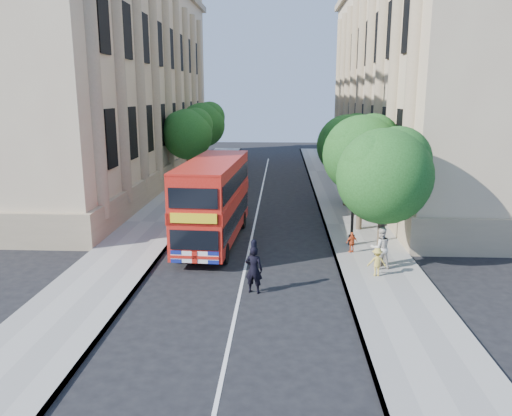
# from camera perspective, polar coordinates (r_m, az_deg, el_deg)

# --- Properties ---
(ground) EXTENTS (120.00, 120.00, 0.00)m
(ground) POSITION_cam_1_polar(r_m,az_deg,el_deg) (19.26, -1.84, -9.61)
(ground) COLOR black
(ground) RESTS_ON ground
(pavement_right) EXTENTS (3.50, 80.00, 0.12)m
(pavement_right) POSITION_cam_1_polar(r_m,az_deg,el_deg) (28.98, 11.24, -1.94)
(pavement_right) COLOR gray
(pavement_right) RESTS_ON ground
(pavement_left) EXTENTS (3.50, 80.00, 0.12)m
(pavement_left) POSITION_cam_1_polar(r_m,az_deg,el_deg) (29.58, -11.39, -1.65)
(pavement_left) COLOR gray
(pavement_left) RESTS_ON ground
(building_right) EXTENTS (12.00, 38.00, 18.00)m
(building_right) POSITION_cam_1_polar(r_m,az_deg,el_deg) (43.52, 19.98, 14.33)
(building_right) COLOR tan
(building_right) RESTS_ON ground
(building_left) EXTENTS (12.00, 38.00, 18.00)m
(building_left) POSITION_cam_1_polar(r_m,az_deg,el_deg) (44.47, -17.79, 14.44)
(building_left) COLOR tan
(building_left) RESTS_ON ground
(tree_right_near) EXTENTS (4.00, 4.00, 6.08)m
(tree_right_near) POSITION_cam_1_polar(r_m,az_deg,el_deg) (21.43, 14.58, 4.12)
(tree_right_near) COLOR #473828
(tree_right_near) RESTS_ON ground
(tree_right_mid) EXTENTS (4.20, 4.20, 6.37)m
(tree_right_mid) POSITION_cam_1_polar(r_m,az_deg,el_deg) (27.26, 12.12, 6.47)
(tree_right_mid) COLOR #473828
(tree_right_mid) RESTS_ON ground
(tree_right_far) EXTENTS (4.00, 4.00, 6.15)m
(tree_right_far) POSITION_cam_1_polar(r_m,az_deg,el_deg) (33.18, 10.50, 7.42)
(tree_right_far) COLOR #473828
(tree_right_far) RESTS_ON ground
(tree_left_far) EXTENTS (4.00, 4.00, 6.30)m
(tree_left_far) POSITION_cam_1_polar(r_m,az_deg,el_deg) (40.56, -7.78, 8.67)
(tree_left_far) COLOR #473828
(tree_left_far) RESTS_ON ground
(tree_left_back) EXTENTS (4.20, 4.20, 6.65)m
(tree_left_back) POSITION_cam_1_polar(r_m,az_deg,el_deg) (48.41, -6.03, 9.71)
(tree_left_back) COLOR #473828
(tree_left_back) RESTS_ON ground
(lamp_post) EXTENTS (0.32, 0.32, 5.16)m
(lamp_post) POSITION_cam_1_polar(r_m,az_deg,el_deg) (24.46, 11.06, 1.21)
(lamp_post) COLOR black
(lamp_post) RESTS_ON pavement_right
(double_decker_bus) EXTENTS (2.84, 9.02, 4.11)m
(double_decker_bus) POSITION_cam_1_polar(r_m,az_deg,el_deg) (24.91, -4.85, 1.06)
(double_decker_bus) COLOR #B0160C
(double_decker_bus) RESTS_ON ground
(box_van) EXTENTS (2.11, 4.59, 2.56)m
(box_van) POSITION_cam_1_polar(r_m,az_deg,el_deg) (31.20, -4.34, 1.58)
(box_van) COLOR black
(box_van) RESTS_ON ground
(police_constable) EXTENTS (0.75, 0.58, 1.84)m
(police_constable) POSITION_cam_1_polar(r_m,az_deg,el_deg) (18.91, -0.25, -7.05)
(police_constable) COLOR black
(police_constable) RESTS_ON ground
(woman_pedestrian) EXTENTS (0.97, 0.81, 1.81)m
(woman_pedestrian) POSITION_cam_1_polar(r_m,az_deg,el_deg) (21.78, 14.04, -4.43)
(woman_pedestrian) COLOR silver
(woman_pedestrian) RESTS_ON pavement_right
(child_a) EXTENTS (0.62, 0.44, 0.98)m
(child_a) POSITION_cam_1_polar(r_m,az_deg,el_deg) (23.75, 10.90, -3.87)
(child_a) COLOR #EA5C29
(child_a) RESTS_ON pavement_right
(child_b) EXTENTS (0.76, 0.44, 1.17)m
(child_b) POSITION_cam_1_polar(r_m,az_deg,el_deg) (20.96, 13.66, -6.02)
(child_b) COLOR gold
(child_b) RESTS_ON pavement_right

